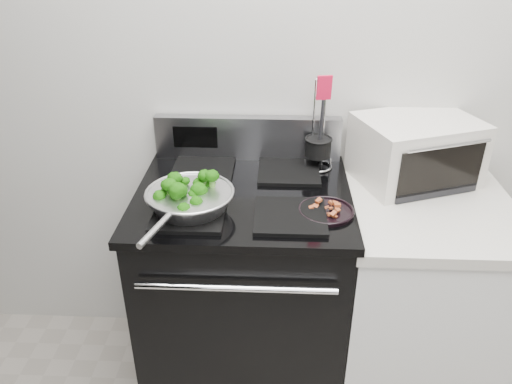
# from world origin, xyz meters

# --- Properties ---
(back_wall) EXTENTS (4.00, 0.02, 2.70)m
(back_wall) POSITION_xyz_m (0.00, 1.75, 1.35)
(back_wall) COLOR beige
(back_wall) RESTS_ON ground
(gas_range) EXTENTS (0.79, 0.69, 1.13)m
(gas_range) POSITION_xyz_m (-0.30, 1.41, 0.49)
(gas_range) COLOR black
(gas_range) RESTS_ON floor
(counter) EXTENTS (0.62, 0.68, 0.92)m
(counter) POSITION_xyz_m (0.39, 1.41, 0.46)
(counter) COLOR white
(counter) RESTS_ON floor
(skillet) EXTENTS (0.30, 0.47, 0.07)m
(skillet) POSITION_xyz_m (-0.47, 1.27, 1.00)
(skillet) COLOR silver
(skillet) RESTS_ON gas_range
(broccoli_pile) EXTENTS (0.24, 0.24, 0.08)m
(broccoli_pile) POSITION_xyz_m (-0.47, 1.27, 1.02)
(broccoli_pile) COLOR #0A3204
(broccoli_pile) RESTS_ON skillet
(bacon_plate) EXTENTS (0.19, 0.19, 0.04)m
(bacon_plate) POSITION_xyz_m (-0.01, 1.28, 0.97)
(bacon_plate) COLOR black
(bacon_plate) RESTS_ON gas_range
(utensil_holder) EXTENTS (0.12, 0.12, 0.38)m
(utensil_holder) POSITION_xyz_m (-0.02, 1.63, 1.02)
(utensil_holder) COLOR silver
(utensil_holder) RESTS_ON gas_range
(toaster_oven) EXTENTS (0.52, 0.46, 0.25)m
(toaster_oven) POSITION_xyz_m (0.36, 1.61, 1.04)
(toaster_oven) COLOR silver
(toaster_oven) RESTS_ON counter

